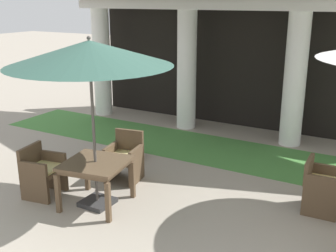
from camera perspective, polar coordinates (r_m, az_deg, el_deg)
The scene contains 7 objects.
lawn_strip at distance 9.24m, azimuth 6.29°, elevation -3.25°, with size 10.97×1.82×0.01m, color #47843D.
patio_table_near_foreground at distance 6.70m, azimuth -9.82°, elevation -5.58°, with size 1.07×1.07×0.74m.
patio_umbrella_near_foreground at distance 6.25m, azimuth -10.64°, elevation 9.56°, with size 2.46×2.46×2.67m.
patio_chair_near_foreground_west at distance 7.32m, azimuth -16.79°, elevation -5.97°, with size 0.63×0.68×0.85m.
patio_chair_near_foreground_north at distance 7.63m, azimuth -5.92°, elevation -4.41°, with size 0.65×0.65×0.89m.
patio_chair_mid_left_west at distance 6.93m, azimuth 20.12°, elevation -7.70°, with size 0.54×0.58×0.84m.
terracotta_urn at distance 8.77m, azimuth -4.46°, elevation -3.10°, with size 0.35×0.35×0.44m.
Camera 1 is at (3.38, -0.87, 3.19)m, focal length 44.76 mm.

